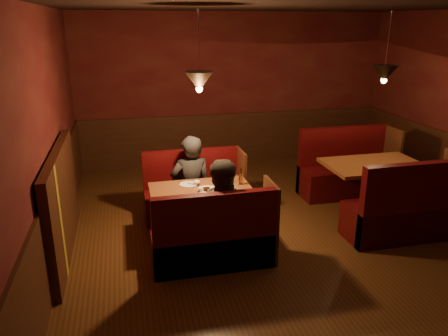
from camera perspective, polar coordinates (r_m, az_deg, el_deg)
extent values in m
cube|color=#492812|center=(5.85, 9.94, -9.42)|extent=(6.00, 7.00, 0.01)
cube|color=black|center=(5.18, 11.83, 20.33)|extent=(6.00, 7.00, 0.01)
cube|color=#460A0F|center=(8.59, 1.35, 10.12)|extent=(6.00, 0.01, 2.90)
cube|color=#460A0F|center=(4.97, -22.88, 2.36)|extent=(0.01, 7.00, 2.90)
cube|color=#452516|center=(8.76, 1.35, 3.93)|extent=(6.00, 0.04, 1.00)
cube|color=#452516|center=(5.29, -21.33, -7.54)|extent=(0.04, 7.00, 1.00)
cube|color=#452516|center=(5.58, -20.39, -4.35)|extent=(0.10, 2.20, 1.30)
cube|color=gold|center=(5.07, -20.48, -6.68)|extent=(0.01, 0.12, 1.30)
cylinder|color=#333333|center=(5.19, -3.35, 15.64)|extent=(0.01, 0.01, 0.80)
cone|color=black|center=(5.23, -3.27, 11.26)|extent=(0.34, 0.34, 0.22)
sphere|color=#FFBF72|center=(5.24, -3.25, 10.29)|extent=(0.08, 0.08, 0.08)
cylinder|color=#333333|center=(6.35, 20.65, 15.07)|extent=(0.01, 0.01, 0.80)
cone|color=black|center=(6.38, 20.24, 11.50)|extent=(0.34, 0.34, 0.22)
sphere|color=#FFBF72|center=(6.39, 20.14, 10.70)|extent=(0.08, 0.08, 0.08)
cube|color=brown|center=(5.57, -3.01, -2.97)|extent=(1.29, 0.78, 0.05)
cylinder|color=#452516|center=(5.71, -2.95, -6.20)|extent=(0.13, 0.13, 0.65)
cylinder|color=#452516|center=(5.84, -2.90, -8.91)|extent=(0.52, 0.52, 0.04)
cylinder|color=silver|center=(5.50, -2.17, -2.90)|extent=(0.26, 0.26, 0.02)
cube|color=black|center=(5.47, -2.29, -2.78)|extent=(0.08, 0.07, 0.03)
ellipsoid|color=silver|center=(5.45, -3.13, -2.73)|extent=(0.06, 0.06, 0.05)
cube|color=tan|center=(5.40, -1.79, -3.04)|extent=(0.07, 0.04, 0.03)
cylinder|color=silver|center=(5.38, -2.10, -3.28)|extent=(0.04, 0.12, 0.01)
cylinder|color=silver|center=(5.71, -4.65, -2.14)|extent=(0.24, 0.24, 0.01)
ellipsoid|color=beige|center=(5.69, -3.58, -1.84)|extent=(0.09, 0.09, 0.05)
cube|color=silver|center=(5.68, -4.01, -2.16)|extent=(0.16, 0.11, 0.00)
cylinder|color=white|center=(5.61, -0.46, -2.10)|extent=(0.05, 0.05, 0.08)
cylinder|color=white|center=(5.81, 1.49, -1.06)|extent=(0.07, 0.07, 0.14)
cylinder|color=white|center=(5.43, 1.58, -2.50)|extent=(0.07, 0.07, 0.14)
cylinder|color=#47230F|center=(5.70, 2.21, -1.42)|extent=(0.06, 0.06, 0.15)
cylinder|color=#47230F|center=(5.66, 2.22, -0.41)|extent=(0.02, 0.02, 0.06)
ellipsoid|color=white|center=(5.53, 1.14, -2.64)|extent=(0.10, 0.09, 0.04)
cube|color=#350407|center=(6.36, -4.02, -4.67)|extent=(1.38, 0.51, 0.41)
cube|color=#350407|center=(6.44, -4.36, -1.73)|extent=(1.38, 0.11, 0.97)
cube|color=#452516|center=(6.40, 2.22, -1.83)|extent=(0.04, 0.51, 0.97)
cube|color=#350407|center=(5.18, -1.58, -10.38)|extent=(1.38, 0.51, 0.41)
cube|color=#350407|center=(4.87, -1.13, -8.64)|extent=(1.38, 0.11, 0.97)
cube|color=#452516|center=(5.22, 6.11, -6.81)|extent=(0.04, 0.51, 0.97)
cube|color=brown|center=(6.64, 19.00, 0.38)|extent=(1.38, 0.88, 0.05)
cylinder|color=#452516|center=(6.77, 18.66, -2.76)|extent=(0.15, 0.15, 0.73)
cylinder|color=#452516|center=(6.89, 18.37, -5.42)|extent=(0.58, 0.58, 0.04)
cube|color=#350407|center=(7.42, 15.58, -1.66)|extent=(1.49, 0.57, 0.47)
cube|color=#350407|center=(7.51, 14.99, 1.15)|extent=(1.49, 0.12, 1.09)
cube|color=#452516|center=(7.71, 20.79, 1.01)|extent=(0.04, 0.57, 1.09)
cube|color=#350407|center=(6.24, 22.10, -6.28)|extent=(1.49, 0.57, 0.47)
cube|color=#350407|center=(5.96, 23.66, -4.39)|extent=(1.49, 0.12, 1.09)
imported|color=black|center=(6.06, -4.36, 0.11)|extent=(0.60, 0.42, 1.60)
imported|color=#342F29|center=(5.06, 0.28, -3.75)|extent=(0.95, 0.87, 1.58)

